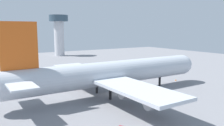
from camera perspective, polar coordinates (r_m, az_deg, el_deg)
ground_plane at (r=63.54m, az=0.00°, el=-7.71°), size 243.53×243.53×0.00m
cargo_airplane at (r=62.08m, az=-0.14°, el=-2.56°), size 60.88×51.12×19.15m
fuel_truck at (r=83.70m, az=-11.57°, el=-3.10°), size 4.87×3.21×2.42m
safety_cone_nose at (r=82.56m, az=15.38°, el=-4.00°), size 0.47×0.47×0.67m
control_tower at (r=156.61m, az=-12.89°, el=7.74°), size 12.15×12.15×26.44m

